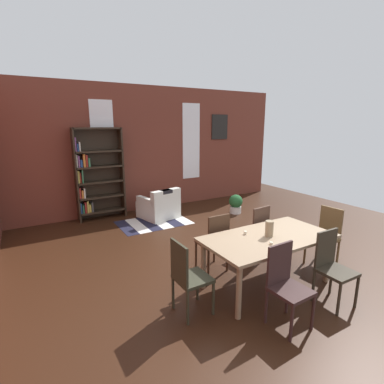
{
  "coord_description": "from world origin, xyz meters",
  "views": [
    {
      "loc": [
        -2.99,
        -3.41,
        2.28
      ],
      "look_at": [
        -0.11,
        1.49,
        0.94
      ],
      "focal_mm": 27.19,
      "sensor_mm": 36.0,
      "label": 1
    }
  ],
  "objects_px": {
    "dining_chair_far_left": "(214,240)",
    "dining_chair_far_right": "(255,231)",
    "dining_chair_head_right": "(326,234)",
    "armchair_white": "(159,207)",
    "bookshelf_tall": "(96,175)",
    "dining_chair_near_left": "(286,283)",
    "dining_chair_head_left": "(188,275)",
    "potted_plant_by_shelf": "(236,203)",
    "dining_table": "(268,242)",
    "dining_chair_near_right": "(332,265)",
    "vase_on_table": "(269,229)"
  },
  "relations": [
    {
      "from": "dining_chair_far_left",
      "to": "dining_chair_far_right",
      "type": "height_order",
      "value": "same"
    },
    {
      "from": "dining_chair_head_right",
      "to": "armchair_white",
      "type": "xyz_separation_m",
      "value": [
        -1.36,
        3.62,
        -0.23
      ]
    },
    {
      "from": "dining_chair_far_right",
      "to": "bookshelf_tall",
      "type": "height_order",
      "value": "bookshelf_tall"
    },
    {
      "from": "dining_chair_near_left",
      "to": "bookshelf_tall",
      "type": "bearing_deg",
      "value": 100.51
    },
    {
      "from": "dining_chair_head_left",
      "to": "armchair_white",
      "type": "bearing_deg",
      "value": 70.94
    },
    {
      "from": "dining_chair_head_right",
      "to": "armchair_white",
      "type": "relative_size",
      "value": 0.99
    },
    {
      "from": "dining_chair_near_left",
      "to": "potted_plant_by_shelf",
      "type": "bearing_deg",
      "value": 58.7
    },
    {
      "from": "dining_chair_head_right",
      "to": "dining_table",
      "type": "bearing_deg",
      "value": -179.78
    },
    {
      "from": "dining_chair_far_left",
      "to": "dining_chair_head_left",
      "type": "bearing_deg",
      "value": -141.05
    },
    {
      "from": "dining_chair_head_left",
      "to": "dining_chair_near_right",
      "type": "distance_m",
      "value": 1.87
    },
    {
      "from": "dining_chair_head_left",
      "to": "dining_chair_far_left",
      "type": "distance_m",
      "value": 1.14
    },
    {
      "from": "potted_plant_by_shelf",
      "to": "dining_chair_far_right",
      "type": "bearing_deg",
      "value": -121.72
    },
    {
      "from": "dining_chair_near_right",
      "to": "potted_plant_by_shelf",
      "type": "height_order",
      "value": "dining_chair_near_right"
    },
    {
      "from": "dining_chair_far_left",
      "to": "dining_table",
      "type": "bearing_deg",
      "value": -59.66
    },
    {
      "from": "armchair_white",
      "to": "dining_chair_far_left",
      "type": "bearing_deg",
      "value": -97.17
    },
    {
      "from": "bookshelf_tall",
      "to": "dining_chair_far_right",
      "type": "bearing_deg",
      "value": -63.76
    },
    {
      "from": "dining_chair_head_left",
      "to": "dining_chair_near_right",
      "type": "xyz_separation_m",
      "value": [
        1.72,
        -0.71,
        0.0
      ]
    },
    {
      "from": "vase_on_table",
      "to": "potted_plant_by_shelf",
      "type": "distance_m",
      "value": 3.53
    },
    {
      "from": "dining_chair_near_left",
      "to": "dining_chair_far_right",
      "type": "distance_m",
      "value": 1.66
    },
    {
      "from": "dining_chair_far_right",
      "to": "dining_chair_head_right",
      "type": "distance_m",
      "value": 1.13
    },
    {
      "from": "vase_on_table",
      "to": "dining_chair_head_right",
      "type": "relative_size",
      "value": 0.24
    },
    {
      "from": "armchair_white",
      "to": "potted_plant_by_shelf",
      "type": "distance_m",
      "value": 1.98
    },
    {
      "from": "dining_chair_near_left",
      "to": "dining_chair_far_right",
      "type": "bearing_deg",
      "value": 59.37
    },
    {
      "from": "dining_chair_head_right",
      "to": "dining_chair_near_left",
      "type": "bearing_deg",
      "value": -157.34
    },
    {
      "from": "dining_chair_far_left",
      "to": "dining_chair_near_right",
      "type": "bearing_deg",
      "value": -59.62
    },
    {
      "from": "vase_on_table",
      "to": "dining_chair_far_right",
      "type": "relative_size",
      "value": 0.24
    },
    {
      "from": "dining_chair_head_left",
      "to": "dining_chair_near_left",
      "type": "xyz_separation_m",
      "value": [
        0.88,
        -0.71,
        0.0
      ]
    },
    {
      "from": "dining_chair_head_left",
      "to": "armchair_white",
      "type": "distance_m",
      "value": 3.84
    },
    {
      "from": "dining_table",
      "to": "dining_chair_far_right",
      "type": "relative_size",
      "value": 1.96
    },
    {
      "from": "dining_chair_near_left",
      "to": "dining_chair_head_right",
      "type": "height_order",
      "value": "same"
    },
    {
      "from": "dining_chair_far_left",
      "to": "dining_chair_head_right",
      "type": "relative_size",
      "value": 1.0
    },
    {
      "from": "dining_chair_near_right",
      "to": "dining_chair_far_right",
      "type": "xyz_separation_m",
      "value": [
        0.01,
        1.43,
        0.0
      ]
    },
    {
      "from": "vase_on_table",
      "to": "dining_chair_far_left",
      "type": "xyz_separation_m",
      "value": [
        -0.42,
        0.72,
        -0.34
      ]
    },
    {
      "from": "dining_chair_head_left",
      "to": "dining_chair_far_right",
      "type": "bearing_deg",
      "value": 22.49
    },
    {
      "from": "dining_chair_head_left",
      "to": "dining_chair_head_right",
      "type": "xyz_separation_m",
      "value": [
        2.61,
        0.01,
        0.0
      ]
    },
    {
      "from": "dining_table",
      "to": "vase_on_table",
      "type": "relative_size",
      "value": 8.32
    },
    {
      "from": "dining_chair_far_left",
      "to": "potted_plant_by_shelf",
      "type": "bearing_deg",
      "value": 45.2
    },
    {
      "from": "dining_chair_head_left",
      "to": "dining_chair_head_right",
      "type": "distance_m",
      "value": 2.61
    },
    {
      "from": "dining_chair_head_right",
      "to": "vase_on_table",
      "type": "bearing_deg",
      "value": -179.78
    },
    {
      "from": "dining_chair_far_left",
      "to": "armchair_white",
      "type": "relative_size",
      "value": 0.99
    },
    {
      "from": "dining_chair_head_left",
      "to": "potted_plant_by_shelf",
      "type": "distance_m",
      "value": 4.32
    },
    {
      "from": "armchair_white",
      "to": "potted_plant_by_shelf",
      "type": "relative_size",
      "value": 1.95
    },
    {
      "from": "dining_chair_near_right",
      "to": "bookshelf_tall",
      "type": "height_order",
      "value": "bookshelf_tall"
    },
    {
      "from": "dining_chair_near_left",
      "to": "dining_chair_far_left",
      "type": "relative_size",
      "value": 1.0
    },
    {
      "from": "dining_table",
      "to": "dining_chair_head_left",
      "type": "distance_m",
      "value": 1.31
    },
    {
      "from": "vase_on_table",
      "to": "dining_chair_far_right",
      "type": "xyz_separation_m",
      "value": [
        0.42,
        0.72,
        -0.34
      ]
    },
    {
      "from": "dining_chair_near_right",
      "to": "dining_chair_far_left",
      "type": "relative_size",
      "value": 1.0
    },
    {
      "from": "vase_on_table",
      "to": "dining_chair_far_left",
      "type": "relative_size",
      "value": 0.24
    },
    {
      "from": "bookshelf_tall",
      "to": "armchair_white",
      "type": "distance_m",
      "value": 1.69
    },
    {
      "from": "dining_chair_head_left",
      "to": "armchair_white",
      "type": "relative_size",
      "value": 0.99
    }
  ]
}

